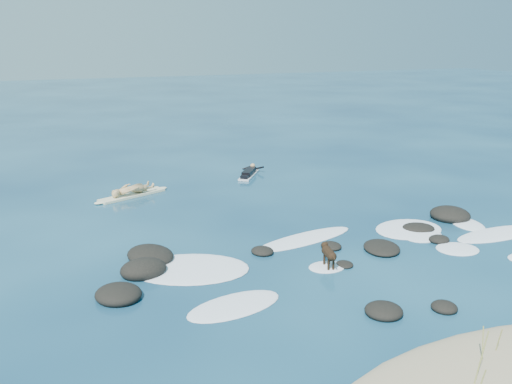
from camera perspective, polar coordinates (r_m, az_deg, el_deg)
name	(u,v)px	position (r m, az deg, el deg)	size (l,w,h in m)	color
ground	(322,248)	(18.30, 6.64, -5.58)	(160.00, 160.00, 0.00)	#0A2642
reef_rocks	(293,251)	(17.63, 3.67, -5.94)	(13.95, 7.49, 0.59)	black
breaking_foam	(343,250)	(18.16, 8.71, -5.79)	(14.35, 5.75, 0.12)	white
standing_surfer_rig	(131,178)	(24.26, -12.37, 1.39)	(3.42, 1.72, 2.04)	beige
paddling_surfer_rig	(249,173)	(27.42, -0.69, 1.94)	(1.85, 2.24, 0.44)	white
dog	(328,253)	(16.63, 7.25, -6.06)	(0.42, 1.10, 0.70)	black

